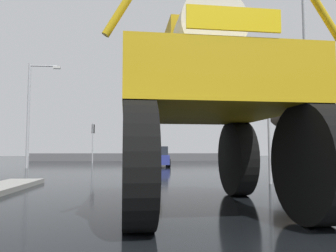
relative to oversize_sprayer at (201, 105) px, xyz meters
name	(u,v)px	position (x,y,z in m)	size (l,w,h in m)	color
ground_plane	(142,171)	(-1.18, 12.74, -2.14)	(120.00, 120.00, 0.00)	black
oversize_sprayer	(201,105)	(0.00, 0.00, 0.00)	(3.94, 5.65, 4.39)	black
sedan_ahead	(157,157)	(-0.03, 18.41, -1.42)	(1.94, 4.13, 1.52)	navy
traffic_signal_near_right	(267,101)	(3.36, 4.83, 0.89)	(0.24, 0.54, 4.15)	#A8AAAF
traffic_signal_far_left	(93,134)	(-5.85, 24.92, 0.65)	(0.24, 0.55, 3.82)	#A8AAAF
traffic_signal_far_right	(157,135)	(0.27, 24.92, 0.62)	(0.24, 0.55, 3.77)	#A8AAAF
streetlight_near_right	(309,65)	(6.41, 7.38, 2.99)	(2.22, 0.24, 9.26)	#A8AAAF
streetlight_far_left	(31,108)	(-8.85, 16.37, 1.98)	(2.19, 0.24, 7.28)	#A8AAAF
streetlight_far_right	(229,103)	(6.09, 19.88, 3.05)	(2.33, 0.24, 9.35)	#A8AAAF
bare_tree_right	(287,114)	(9.52, 16.49, 1.74)	(2.70, 2.70, 5.10)	#473828
bare_tree_far_center	(149,114)	(-0.31, 31.01, 3.30)	(3.02, 3.02, 6.75)	#473828
roadside_barrier	(142,157)	(-1.18, 31.88, -1.69)	(25.61, 0.24, 0.90)	#59595B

